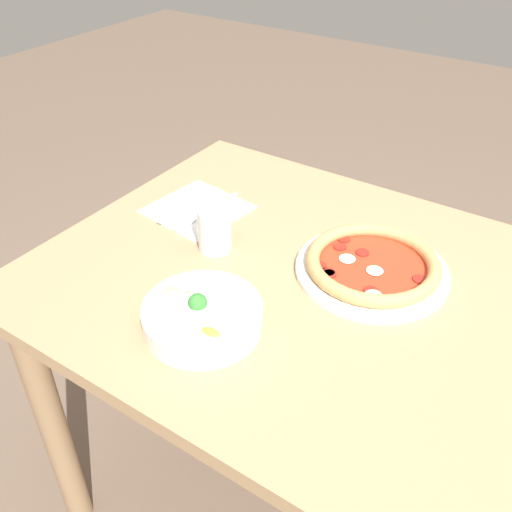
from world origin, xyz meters
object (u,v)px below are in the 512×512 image
at_px(fork, 208,211).
at_px(glass, 214,229).
at_px(pizza, 372,266).
at_px(bowl, 202,315).
at_px(knife, 192,203).

bearing_deg(fork, glass, 48.52).
bearing_deg(glass, pizza, -161.77).
relative_size(bowl, glass, 2.22).
distance_m(knife, glass, 0.18).
bearing_deg(pizza, fork, -0.25).
bearing_deg(glass, fork, -46.37).
height_order(bowl, glass, glass).
height_order(pizza, glass, glass).
xyz_separation_m(fork, glass, (-0.09, 0.10, 0.04)).
height_order(fork, glass, glass).
distance_m(pizza, fork, 0.39).
relative_size(pizza, bowl, 1.43).
bearing_deg(pizza, bowl, 59.40).
xyz_separation_m(pizza, glass, (0.30, 0.10, 0.03)).
xyz_separation_m(pizza, bowl, (0.17, 0.29, 0.01)).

